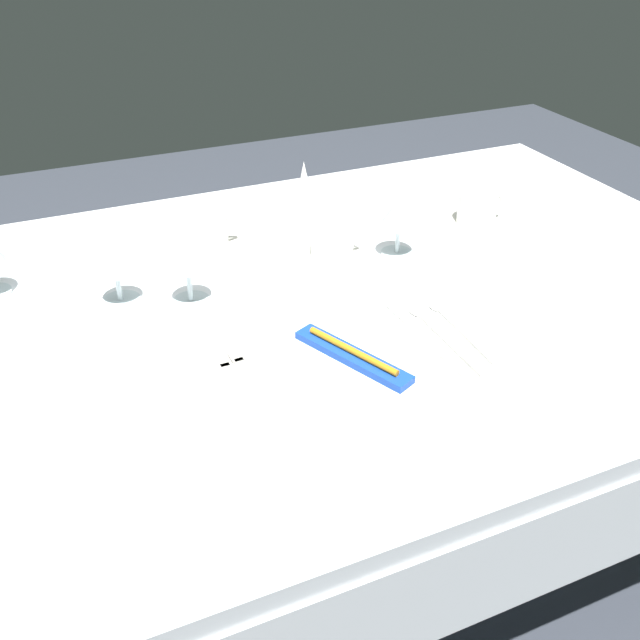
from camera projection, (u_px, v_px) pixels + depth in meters
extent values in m
plane|color=#383D47|center=(303.00, 566.00, 1.64)|extent=(6.00, 6.00, 0.00)
cube|color=white|center=(298.00, 308.00, 1.25)|extent=(1.80, 1.10, 0.04)
cube|color=white|center=(459.00, 587.00, 0.89)|extent=(1.80, 0.01, 0.18)
cube|color=white|center=(218.00, 239.00, 1.74)|extent=(1.80, 0.01, 0.18)
cylinder|color=brown|center=(493.00, 285.00, 2.07)|extent=(0.07, 0.07, 0.70)
cylinder|color=white|center=(351.00, 365.00, 1.06)|extent=(0.24, 0.24, 0.02)
cube|color=blue|center=(351.00, 357.00, 1.06)|extent=(0.12, 0.21, 0.01)
cylinder|color=orange|center=(351.00, 351.00, 1.05)|extent=(0.08, 0.16, 0.01)
cube|color=beige|center=(261.00, 393.00, 1.02)|extent=(0.03, 0.19, 0.00)
cube|color=beige|center=(235.00, 355.00, 1.10)|extent=(0.02, 0.04, 0.00)
cube|color=beige|center=(243.00, 400.00, 1.00)|extent=(0.01, 0.19, 0.00)
cube|color=beige|center=(222.00, 360.00, 1.09)|extent=(0.02, 0.04, 0.00)
cube|color=beige|center=(433.00, 344.00, 1.12)|extent=(0.03, 0.19, 0.00)
cube|color=beige|center=(398.00, 313.00, 1.20)|extent=(0.02, 0.06, 0.00)
cube|color=beige|center=(450.00, 343.00, 1.12)|extent=(0.01, 0.19, 0.00)
ellipsoid|color=beige|center=(417.00, 311.00, 1.21)|extent=(0.03, 0.04, 0.01)
cube|color=beige|center=(467.00, 335.00, 1.14)|extent=(0.02, 0.17, 0.00)
ellipsoid|color=beige|center=(437.00, 306.00, 1.22)|extent=(0.03, 0.04, 0.01)
cylinder|color=white|center=(210.00, 247.00, 1.41)|extent=(0.13, 0.13, 0.01)
cylinder|color=white|center=(208.00, 231.00, 1.39)|extent=(0.08, 0.08, 0.06)
torus|color=white|center=(227.00, 226.00, 1.40)|extent=(0.04, 0.01, 0.04)
cylinder|color=white|center=(332.00, 258.00, 1.37)|extent=(0.13, 0.13, 0.01)
cylinder|color=white|center=(332.00, 239.00, 1.35)|extent=(0.08, 0.08, 0.07)
torus|color=white|center=(351.00, 234.00, 1.36)|extent=(0.05, 0.01, 0.05)
cylinder|color=white|center=(475.00, 225.00, 1.50)|extent=(0.14, 0.14, 0.01)
cylinder|color=white|center=(477.00, 207.00, 1.48)|extent=(0.08, 0.08, 0.07)
torus|color=white|center=(494.00, 203.00, 1.49)|extent=(0.05, 0.01, 0.05)
cylinder|color=silver|center=(121.00, 301.00, 1.23)|extent=(0.07, 0.07, 0.01)
cylinder|color=silver|center=(118.00, 285.00, 1.22)|extent=(0.01, 0.01, 0.06)
cone|color=silver|center=(112.00, 252.00, 1.18)|extent=(0.07, 0.07, 0.07)
cylinder|color=silver|center=(191.00, 301.00, 1.23)|extent=(0.07, 0.07, 0.01)
cylinder|color=silver|center=(189.00, 284.00, 1.22)|extent=(0.01, 0.01, 0.07)
cone|color=silver|center=(185.00, 247.00, 1.18)|extent=(0.07, 0.07, 0.08)
cylinder|color=silver|center=(397.00, 253.00, 1.39)|extent=(0.06, 0.06, 0.01)
cylinder|color=silver|center=(398.00, 239.00, 1.37)|extent=(0.01, 0.01, 0.06)
cone|color=silver|center=(399.00, 211.00, 1.34)|extent=(0.08, 0.08, 0.06)
cone|color=white|center=(304.00, 198.00, 1.44)|extent=(0.07, 0.07, 0.16)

